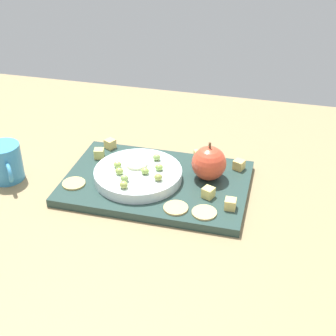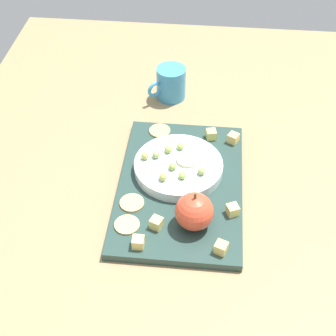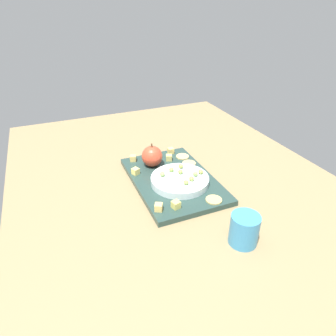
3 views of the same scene
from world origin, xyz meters
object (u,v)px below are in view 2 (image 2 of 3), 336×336
(grape_3, at_px, (163,178))
(grape_7, at_px, (178,146))
(cheese_cube_3, at_px, (211,134))
(serving_dish, at_px, (177,167))
(apple_whole, at_px, (194,212))
(platter, at_px, (180,187))
(cracker_0, at_px, (160,131))
(cheese_cube_1, at_px, (233,210))
(cup, at_px, (171,83))
(cracker_1, at_px, (132,203))
(cheese_cube_2, at_px, (138,242))
(grape_5, at_px, (182,175))
(cheese_cube_0, at_px, (221,248))
(grape_1, at_px, (173,166))
(cheese_cube_4, at_px, (156,223))
(grape_2, at_px, (145,156))
(grape_6, at_px, (156,154))
(cheese_cube_5, at_px, (233,138))
(grape_4, at_px, (202,171))
(cracker_2, at_px, (127,225))
(apple_slice_0, at_px, (187,160))
(grape_0, at_px, (168,149))

(grape_3, bearing_deg, grape_7, 167.00)
(cheese_cube_3, xyz_separation_m, grape_7, (0.07, -0.07, 0.02))
(serving_dish, xyz_separation_m, apple_whole, (0.14, 0.04, 0.02))
(platter, bearing_deg, cracker_0, -159.52)
(cheese_cube_1, xyz_separation_m, cup, (-0.38, -0.15, 0.01))
(cracker_1, bearing_deg, cheese_cube_3, 145.61)
(cheese_cube_2, bearing_deg, grape_5, 157.42)
(cheese_cube_0, height_order, grape_1, grape_1)
(cheese_cube_1, xyz_separation_m, cheese_cube_4, (0.05, -0.14, 0.00))
(grape_2, distance_m, grape_6, 0.02)
(cheese_cube_5, xyz_separation_m, grape_4, (0.13, -0.06, 0.02))
(cheese_cube_0, height_order, cracker_1, cheese_cube_0)
(cracker_0, bearing_deg, cheese_cube_5, 83.39)
(cheese_cube_3, distance_m, cracker_2, 0.30)
(apple_whole, relative_size, cheese_cube_1, 3.45)
(apple_whole, height_order, cheese_cube_4, apple_whole)
(grape_3, height_order, grape_6, same)
(platter, distance_m, grape_5, 0.04)
(cheese_cube_3, distance_m, grape_5, 0.16)
(platter, bearing_deg, cracker_1, -54.61)
(apple_whole, xyz_separation_m, cheese_cube_3, (-0.25, 0.02, -0.03))
(apple_whole, bearing_deg, cheese_cube_1, 115.40)
(cracker_1, bearing_deg, cheese_cube_5, 136.48)
(grape_1, distance_m, apple_slice_0, 0.04)
(apple_whole, relative_size, grape_1, 4.28)
(cheese_cube_0, xyz_separation_m, grape_5, (-0.15, -0.08, 0.02))
(grape_2, xyz_separation_m, grape_3, (0.06, 0.04, -0.00))
(cracker_0, xyz_separation_m, grape_1, (0.14, 0.04, 0.03))
(apple_whole, distance_m, grape_4, 0.11)
(apple_whole, xyz_separation_m, cracker_1, (-0.04, -0.12, -0.03))
(grape_0, distance_m, apple_slice_0, 0.05)
(serving_dish, bearing_deg, cracker_2, -27.32)
(cheese_cube_5, distance_m, grape_4, 0.14)
(apple_whole, xyz_separation_m, cracker_2, (0.01, -0.12, -0.03))
(cracker_2, height_order, grape_7, grape_7)
(cheese_cube_2, height_order, cheese_cube_4, same)
(grape_5, bearing_deg, grape_1, -138.14)
(cheese_cube_3, relative_size, grape_1, 1.24)
(apple_slice_0, height_order, cup, cup)
(cheese_cube_1, xyz_separation_m, cheese_cube_2, (0.09, -0.16, 0.00))
(cracker_2, relative_size, cup, 0.53)
(grape_5, bearing_deg, cracker_1, -57.82)
(apple_whole, bearing_deg, cheese_cube_3, 174.89)
(cheese_cube_4, height_order, grape_0, grape_0)
(grape_6, bearing_deg, cracker_0, -177.60)
(platter, relative_size, cheese_cube_5, 18.25)
(grape_3, bearing_deg, cheese_cube_2, -10.97)
(cracker_2, xyz_separation_m, grape_7, (-0.20, 0.08, 0.03))
(cheese_cube_4, xyz_separation_m, grape_1, (-0.13, 0.02, 0.02))
(cheese_cube_1, distance_m, grape_7, 0.19)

